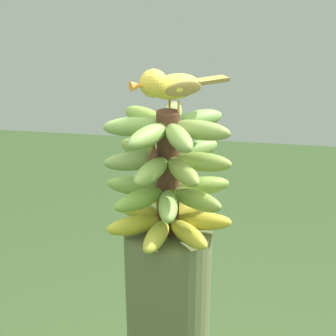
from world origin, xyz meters
name	(u,v)px	position (x,y,z in m)	size (l,w,h in m)	color
banana_bunch	(168,174)	(0.00, 0.00, 1.54)	(0.28, 0.28, 0.28)	#4C2D1E
perched_bird	(168,85)	(0.00, 0.00, 1.73)	(0.19, 0.14, 0.09)	#C68933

